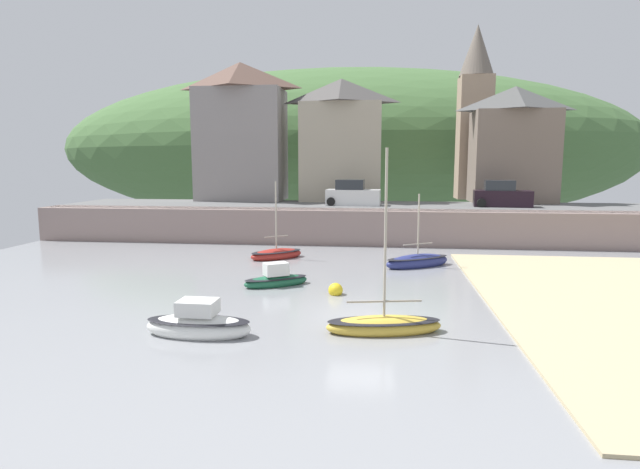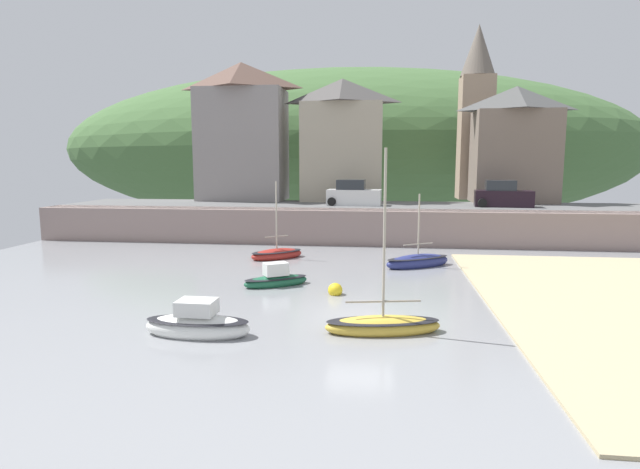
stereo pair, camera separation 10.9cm
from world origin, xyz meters
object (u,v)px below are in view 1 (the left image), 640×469
(waterfront_building_centre, at_px, (341,139))
(parked_car_near_slipway, at_px, (353,195))
(church_with_spire, at_px, (475,111))
(sailboat_far_left, at_px, (384,325))
(waterfront_building_left, at_px, (241,131))
(mooring_buoy, at_px, (336,290))
(fishing_boat_green, at_px, (276,254))
(waterfront_building_right, at_px, (513,144))
(sailboat_tall_mast, at_px, (198,325))
(parked_car_by_wall, at_px, (502,196))
(sailboat_blue_trim, at_px, (417,261))
(sailboat_white_hull, at_px, (276,279))

(waterfront_building_centre, distance_m, parked_car_near_slipway, 6.38)
(church_with_spire, relative_size, sailboat_far_left, 2.40)
(waterfront_building_left, relative_size, mooring_buoy, 18.42)
(waterfront_building_centre, height_order, fishing_boat_green, waterfront_building_centre)
(waterfront_building_centre, bearing_deg, sailboat_far_left, -82.56)
(waterfront_building_right, height_order, church_with_spire, church_with_spire)
(sailboat_tall_mast, distance_m, parked_car_near_slipway, 24.12)
(church_with_spire, relative_size, mooring_buoy, 23.93)
(parked_car_near_slipway, bearing_deg, waterfront_building_centre, 108.39)
(waterfront_building_left, distance_m, sailboat_tall_mast, 29.88)
(fishing_boat_green, relative_size, mooring_buoy, 7.49)
(waterfront_building_right, height_order, parked_car_near_slipway, waterfront_building_right)
(sailboat_tall_mast, height_order, parked_car_by_wall, parked_car_by_wall)
(waterfront_building_centre, relative_size, church_with_spire, 0.67)
(sailboat_blue_trim, bearing_deg, sailboat_white_hull, -174.07)
(waterfront_building_left, height_order, church_with_spire, church_with_spire)
(church_with_spire, xyz_separation_m, sailboat_white_hull, (-12.92, -25.05, -9.88))
(fishing_boat_green, relative_size, parked_car_by_wall, 1.11)
(fishing_boat_green, height_order, parked_car_near_slipway, fishing_boat_green)
(waterfront_building_right, relative_size, mooring_buoy, 14.70)
(fishing_boat_green, bearing_deg, parked_car_by_wall, -5.68)
(sailboat_white_hull, relative_size, parked_car_near_slipway, 0.75)
(waterfront_building_left, xyz_separation_m, church_with_spire, (20.15, 4.00, 1.86))
(waterfront_building_left, distance_m, sailboat_white_hull, 23.65)
(waterfront_building_centre, xyz_separation_m, parked_car_by_wall, (12.28, -4.50, -4.35))
(church_with_spire, relative_size, sailboat_blue_trim, 3.61)
(sailboat_far_left, bearing_deg, waterfront_building_left, 103.42)
(sailboat_far_left, relative_size, mooring_buoy, 9.98)
(waterfront_building_centre, xyz_separation_m, church_with_spire, (11.53, 4.00, 2.62))
(sailboat_tall_mast, bearing_deg, parked_car_by_wall, 58.86)
(waterfront_building_right, relative_size, parked_car_by_wall, 2.18)
(sailboat_far_left, bearing_deg, mooring_buoy, 102.44)
(waterfront_building_right, distance_m, church_with_spire, 5.61)
(waterfront_building_right, distance_m, mooring_buoy, 26.53)
(parked_car_near_slipway, bearing_deg, fishing_boat_green, -109.10)
(fishing_boat_green, bearing_deg, sailboat_tall_mast, -128.12)
(sailboat_blue_trim, bearing_deg, parked_car_near_slipway, 78.75)
(sailboat_blue_trim, height_order, mooring_buoy, sailboat_blue_trim)
(fishing_boat_green, xyz_separation_m, sailboat_far_left, (6.28, -12.81, 0.00))
(waterfront_building_right, height_order, sailboat_blue_trim, waterfront_building_right)
(waterfront_building_left, relative_size, waterfront_building_centre, 1.15)
(parked_car_near_slipway, bearing_deg, sailboat_far_left, -81.25)
(sailboat_blue_trim, bearing_deg, church_with_spire, 41.34)
(fishing_boat_green, distance_m, sailboat_far_left, 14.27)
(church_with_spire, height_order, parked_car_by_wall, church_with_spire)
(waterfront_building_right, bearing_deg, sailboat_white_hull, -126.19)
(fishing_boat_green, distance_m, parked_car_near_slipway, 10.99)
(church_with_spire, relative_size, sailboat_white_hull, 4.79)
(sailboat_white_hull, height_order, parked_car_by_wall, parked_car_by_wall)
(sailboat_tall_mast, xyz_separation_m, parked_car_near_slipway, (3.80, 23.65, 2.86))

